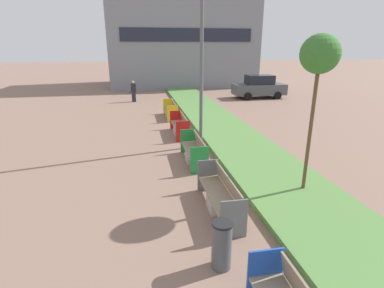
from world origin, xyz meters
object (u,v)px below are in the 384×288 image
bench_green_frame (194,152)px  pedestrian_walking (133,91)px  bench_grey_frame (220,197)px  sapling_tree_near (320,57)px  bench_yellow_frame (171,111)px  street_lamp_post (202,27)px  litter_bin (222,245)px  bench_red_frame (180,127)px  parked_car_distant (259,87)px

bench_green_frame → pedestrian_walking: (-2.19, 13.20, 0.43)m
bench_grey_frame → sapling_tree_near: 4.34m
bench_yellow_frame → street_lamp_post: street_lamp_post is taller
bench_grey_frame → litter_bin: (-0.55, -2.04, 0.11)m
bench_grey_frame → bench_yellow_frame: same height
bench_yellow_frame → litter_bin: 12.95m
bench_green_frame → bench_red_frame: bearing=90.0°
bench_yellow_frame → street_lamp_post: (0.61, -5.65, 4.38)m
litter_bin → parked_car_distant: parked_car_distant is taller
litter_bin → street_lamp_post: size_ratio=0.11×
bench_red_frame → bench_yellow_frame: bearing=90.0°
bench_red_frame → parked_car_distant: 12.39m
bench_green_frame → litter_bin: (-0.55, -5.56, 0.12)m
pedestrian_walking → litter_bin: bearing=-85.0°
bench_red_frame → bench_grey_frame: bearing=-90.0°
bench_red_frame → bench_yellow_frame: 3.76m
sapling_tree_near → pedestrian_walking: size_ratio=2.76×
street_lamp_post → pedestrian_walking: (-2.80, 11.47, -3.95)m
bench_grey_frame → parked_car_distant: parked_car_distant is taller
pedestrian_walking → street_lamp_post: bearing=-76.3°
street_lamp_post → sapling_tree_near: bearing=-67.2°
bench_green_frame → bench_yellow_frame: bearing=90.0°
bench_yellow_frame → street_lamp_post: 7.18m
bench_green_frame → litter_bin: 5.58m
bench_grey_frame → parked_car_distant: (7.93, 16.64, 0.53)m
sapling_tree_near → parked_car_distant: size_ratio=1.04×
sapling_tree_near → bench_green_frame: bearing=130.6°
bench_yellow_frame → litter_bin: litter_bin is taller
street_lamp_post → pedestrian_walking: street_lamp_post is taller
sapling_tree_near → litter_bin: bearing=-141.6°
bench_green_frame → bench_yellow_frame: same height
bench_grey_frame → street_lamp_post: bearing=83.4°
bench_green_frame → street_lamp_post: (0.61, 1.72, 4.38)m
sapling_tree_near → parked_car_distant: (5.31, 16.17, -2.90)m
street_lamp_post → sapling_tree_near: 5.26m
bench_grey_frame → bench_green_frame: bearing=90.0°
sapling_tree_near → parked_car_distant: sapling_tree_near is taller
bench_grey_frame → bench_green_frame: (-0.00, 3.51, -0.01)m
sapling_tree_near → pedestrian_walking: sapling_tree_near is taller
litter_bin → parked_car_distant: 20.52m
litter_bin → pedestrian_walking: 18.83m
bench_grey_frame → street_lamp_post: street_lamp_post is taller
bench_green_frame → bench_red_frame: (0.00, 3.62, 0.00)m
bench_green_frame → parked_car_distant: 15.34m
bench_red_frame → bench_yellow_frame: same height
parked_car_distant → litter_bin: bearing=-113.2°
bench_red_frame → parked_car_distant: size_ratio=0.55×
bench_green_frame → bench_grey_frame: bearing=-90.0°
street_lamp_post → bench_grey_frame: bearing=-96.6°
pedestrian_walking → parked_car_distant: (10.12, -0.07, 0.11)m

